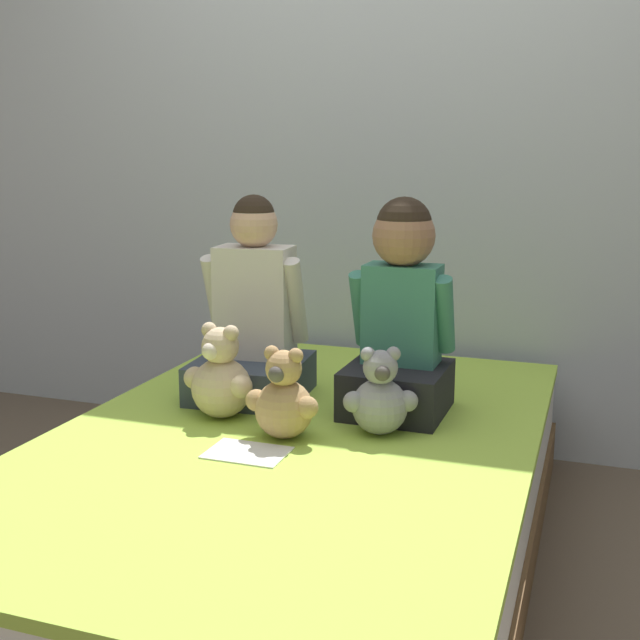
{
  "coord_description": "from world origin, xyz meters",
  "views": [
    {
      "loc": [
        0.78,
        -1.99,
        1.18
      ],
      "look_at": [
        0.0,
        0.22,
        0.68
      ],
      "focal_mm": 45.0,
      "sensor_mm": 36.0,
      "label": 1
    }
  ],
  "objects_px": {
    "child_on_left": "(253,320)",
    "teddy_bear_held_by_right_child": "(380,398)",
    "bed": "(294,499)",
    "child_on_right": "(401,317)",
    "sign_card": "(247,453)",
    "teddy_bear_between_children": "(284,400)",
    "teddy_bear_held_by_left_child": "(221,378)"
  },
  "relations": [
    {
      "from": "child_on_left",
      "to": "teddy_bear_held_by_right_child",
      "type": "relative_size",
      "value": 2.57
    },
    {
      "from": "bed",
      "to": "child_on_left",
      "type": "height_order",
      "value": "child_on_left"
    },
    {
      "from": "child_on_right",
      "to": "sign_card",
      "type": "relative_size",
      "value": 3.08
    },
    {
      "from": "child_on_left",
      "to": "child_on_right",
      "type": "distance_m",
      "value": 0.49
    },
    {
      "from": "teddy_bear_held_by_right_child",
      "to": "child_on_right",
      "type": "bearing_deg",
      "value": 67.62
    },
    {
      "from": "bed",
      "to": "teddy_bear_between_children",
      "type": "height_order",
      "value": "teddy_bear_between_children"
    },
    {
      "from": "teddy_bear_held_by_left_child",
      "to": "teddy_bear_between_children",
      "type": "relative_size",
      "value": 1.1
    },
    {
      "from": "child_on_right",
      "to": "teddy_bear_between_children",
      "type": "xyz_separation_m",
      "value": [
        -0.24,
        -0.34,
        -0.18
      ]
    },
    {
      "from": "bed",
      "to": "child_on_left",
      "type": "distance_m",
      "value": 0.6
    },
    {
      "from": "teddy_bear_held_by_left_child",
      "to": "teddy_bear_between_children",
      "type": "height_order",
      "value": "teddy_bear_held_by_left_child"
    },
    {
      "from": "child_on_left",
      "to": "teddy_bear_held_by_left_child",
      "type": "height_order",
      "value": "child_on_left"
    },
    {
      "from": "child_on_right",
      "to": "teddy_bear_held_by_right_child",
      "type": "height_order",
      "value": "child_on_right"
    },
    {
      "from": "bed",
      "to": "sign_card",
      "type": "bearing_deg",
      "value": -108.18
    },
    {
      "from": "teddy_bear_between_children",
      "to": "teddy_bear_held_by_right_child",
      "type": "bearing_deg",
      "value": 30.61
    },
    {
      "from": "teddy_bear_held_by_left_child",
      "to": "bed",
      "type": "bearing_deg",
      "value": -1.95
    },
    {
      "from": "child_on_left",
      "to": "teddy_bear_held_by_right_child",
      "type": "distance_m",
      "value": 0.55
    },
    {
      "from": "bed",
      "to": "teddy_bear_held_by_right_child",
      "type": "distance_m",
      "value": 0.39
    },
    {
      "from": "bed",
      "to": "teddy_bear_held_by_right_child",
      "type": "bearing_deg",
      "value": 19.19
    },
    {
      "from": "teddy_bear_held_by_right_child",
      "to": "sign_card",
      "type": "bearing_deg",
      "value": -160.23
    },
    {
      "from": "child_on_left",
      "to": "teddy_bear_held_by_right_child",
      "type": "height_order",
      "value": "child_on_left"
    },
    {
      "from": "child_on_left",
      "to": "teddy_bear_between_children",
      "type": "distance_m",
      "value": 0.44
    },
    {
      "from": "teddy_bear_between_children",
      "to": "child_on_right",
      "type": "bearing_deg",
      "value": 59.27
    },
    {
      "from": "teddy_bear_held_by_right_child",
      "to": "child_on_left",
      "type": "bearing_deg",
      "value": 132.59
    },
    {
      "from": "bed",
      "to": "teddy_bear_between_children",
      "type": "xyz_separation_m",
      "value": [
        -0.01,
        -0.04,
        0.31
      ]
    },
    {
      "from": "bed",
      "to": "child_on_right",
      "type": "height_order",
      "value": "child_on_right"
    },
    {
      "from": "teddy_bear_between_children",
      "to": "sign_card",
      "type": "relative_size",
      "value": 1.23
    },
    {
      "from": "teddy_bear_held_by_left_child",
      "to": "teddy_bear_held_by_right_child",
      "type": "xyz_separation_m",
      "value": [
        0.48,
        0.02,
        -0.01
      ]
    },
    {
      "from": "child_on_left",
      "to": "child_on_right",
      "type": "bearing_deg",
      "value": -4.51
    },
    {
      "from": "bed",
      "to": "child_on_right",
      "type": "xyz_separation_m",
      "value": [
        0.23,
        0.3,
        0.49
      ]
    },
    {
      "from": "teddy_bear_between_children",
      "to": "sign_card",
      "type": "xyz_separation_m",
      "value": [
        -0.05,
        -0.14,
        -0.11
      ]
    },
    {
      "from": "child_on_left",
      "to": "teddy_bear_held_by_left_child",
      "type": "relative_size",
      "value": 2.26
    },
    {
      "from": "bed",
      "to": "teddy_bear_between_children",
      "type": "bearing_deg",
      "value": -107.91
    }
  ]
}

